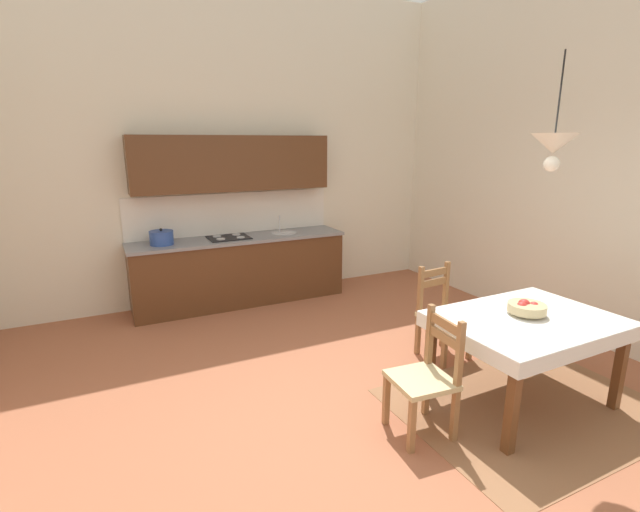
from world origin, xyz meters
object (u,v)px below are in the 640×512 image
at_px(dining_table, 526,331).
at_px(dining_chair_tv_side, 426,378).
at_px(kitchen_cabinetry, 238,240).
at_px(fruit_bowl, 527,308).
at_px(dining_chair_kitchen_side, 442,314).
at_px(pendant_lamp, 554,145).

distance_m(dining_table, dining_chair_tv_side, 1.00).
bearing_deg(dining_chair_tv_side, dining_table, -1.76).
distance_m(kitchen_cabinetry, fruit_bowl, 3.68).
xyz_separation_m(dining_chair_kitchen_side, fruit_bowl, (0.05, -0.92, 0.37)).
bearing_deg(kitchen_cabinetry, dining_chair_tv_side, -83.33).
relative_size(fruit_bowl, pendant_lamp, 0.37).
bearing_deg(kitchen_cabinetry, pendant_lamp, -70.28).
distance_m(dining_table, pendant_lamp, 1.48).
distance_m(dining_chair_tv_side, fruit_bowl, 1.08).
relative_size(kitchen_cabinetry, pendant_lamp, 3.49).
bearing_deg(kitchen_cabinetry, fruit_bowl, -67.43).
distance_m(dining_chair_kitchen_side, fruit_bowl, 0.99).
xyz_separation_m(kitchen_cabinetry, dining_chair_tv_side, (0.40, -3.42, -0.41)).
xyz_separation_m(dining_table, fruit_bowl, (0.03, 0.05, 0.18)).
distance_m(kitchen_cabinetry, dining_table, 3.72).
bearing_deg(dining_chair_kitchen_side, pendant_lamp, -94.32).
relative_size(dining_table, fruit_bowl, 4.73).
bearing_deg(dining_chair_kitchen_side, fruit_bowl, -86.79).
relative_size(dining_chair_kitchen_side, dining_chair_tv_side, 1.00).
height_order(kitchen_cabinetry, dining_table, kitchen_cabinetry).
bearing_deg(dining_table, pendant_lamp, -129.40).
xyz_separation_m(kitchen_cabinetry, dining_table, (1.38, -3.45, -0.22)).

